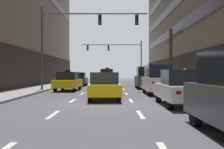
{
  "coord_description": "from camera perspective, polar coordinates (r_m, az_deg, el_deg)",
  "views": [
    {
      "loc": [
        0.57,
        -13.06,
        1.57
      ],
      "look_at": [
        0.47,
        10.31,
        1.39
      ],
      "focal_mm": 43.39,
      "sensor_mm": 36.0,
      "label": 1
    }
  ],
  "objects": [
    {
      "name": "lane_stripe_l1_s8",
      "position": [
        35.16,
        -3.33,
        -2.11
      ],
      "size": [
        0.16,
        2.0,
        0.01
      ],
      "primitive_type": "cube",
      "color": "silver",
      "rests_on": "ground"
    },
    {
      "name": "lane_stripe_l2_s4",
      "position": [
        15.18,
        4.27,
        -5.49
      ],
      "size": [
        0.16,
        2.0,
        0.01
      ],
      "primitive_type": "cube",
      "color": "silver",
      "rests_on": "ground"
    },
    {
      "name": "lane_stripe_l2_s10",
      "position": [
        45.1,
        1.6,
        -1.55
      ],
      "size": [
        0.16,
        2.0,
        0.01
      ],
      "primitive_type": "cube",
      "color": "silver",
      "rests_on": "ground"
    },
    {
      "name": "taxi_driving_0",
      "position": [
        23.38,
        -8.99,
        -1.46
      ],
      "size": [
        1.99,
        4.39,
        1.79
      ],
      "color": "black",
      "rests_on": "ground"
    },
    {
      "name": "lane_stripe_l2_s7",
      "position": [
        30.12,
        2.27,
        -2.54
      ],
      "size": [
        0.16,
        2.0,
        0.01
      ],
      "primitive_type": "cube",
      "color": "silver",
      "rests_on": "ground"
    },
    {
      "name": "car_parked_3",
      "position": [
        26.62,
        7.29,
        -0.66
      ],
      "size": [
        1.91,
        4.43,
        2.13
      ],
      "color": "black",
      "rests_on": "ground"
    },
    {
      "name": "lane_stripe_l1_s4",
      "position": [
        15.3,
        -8.04,
        -5.44
      ],
      "size": [
        0.16,
        2.0,
        0.01
      ],
      "primitive_type": "cube",
      "color": "silver",
      "rests_on": "ground"
    },
    {
      "name": "pedestrian_1",
      "position": [
        18.55,
        15.35,
        -0.96
      ],
      "size": [
        0.49,
        0.33,
        1.69
      ],
      "color": "brown",
      "rests_on": "sidewalk_right"
    },
    {
      "name": "lane_stripe_l1_s3",
      "position": [
        10.41,
        -12.05,
        -8.23
      ],
      "size": [
        0.16,
        2.0,
        0.01
      ],
      "primitive_type": "cube",
      "color": "silver",
      "rests_on": "ground"
    },
    {
      "name": "traffic_signal_0",
      "position": [
        22.98,
        -7.01,
        9.05
      ],
      "size": [
        8.89,
        0.35,
        6.88
      ],
      "color": "#4C4C51",
      "rests_on": "sidewalk_left"
    },
    {
      "name": "car_driving_1",
      "position": [
        31.78,
        -6.72,
        -1.0
      ],
      "size": [
        1.76,
        4.19,
        1.57
      ],
      "color": "black",
      "rests_on": "ground"
    },
    {
      "name": "taxi_driving_2",
      "position": [
        15.51,
        -1.44,
        -2.48
      ],
      "size": [
        1.96,
        4.29,
        1.75
      ],
      "color": "black",
      "rests_on": "ground"
    },
    {
      "name": "lane_stripe_l1_s5",
      "position": [
        20.24,
        -5.99,
        -4.0
      ],
      "size": [
        0.16,
        2.0,
        0.01
      ],
      "primitive_type": "cube",
      "color": "silver",
      "rests_on": "ground"
    },
    {
      "name": "ground_plane",
      "position": [
        13.16,
        -2.24,
        -6.42
      ],
      "size": [
        120.0,
        120.0,
        0.0
      ],
      "primitive_type": "plane",
      "color": "#515156"
    },
    {
      "name": "taxi_driving_3",
      "position": [
        37.67,
        -0.74,
        -0.38
      ],
      "size": [
        1.81,
        4.27,
        2.24
      ],
      "color": "black",
      "rests_on": "ground"
    },
    {
      "name": "traffic_signal_1",
      "position": [
        43.7,
        2.05,
        4.63
      ],
      "size": [
        9.68,
        0.35,
        6.56
      ],
      "color": "#4C4C51",
      "rests_on": "sidewalk_right"
    },
    {
      "name": "lane_stripe_l1_s6",
      "position": [
        25.2,
        -4.75,
        -3.12
      ],
      "size": [
        0.16,
        2.0,
        0.01
      ],
      "primitive_type": "cube",
      "color": "silver",
      "rests_on": "ground"
    },
    {
      "name": "street_tree_0",
      "position": [
        25.78,
        12.56,
        3.57
      ],
      "size": [
        1.83,
        1.76,
        5.69
      ],
      "color": "#4C3823",
      "rests_on": "sidewalk_right"
    },
    {
      "name": "lane_stripe_l2_s9",
      "position": [
        40.1,
        1.77,
        -1.79
      ],
      "size": [
        0.16,
        2.0,
        0.01
      ],
      "primitive_type": "cube",
      "color": "silver",
      "rests_on": "ground"
    },
    {
      "name": "car_parked_1",
      "position": [
        13.14,
        14.64,
        -2.78
      ],
      "size": [
        1.9,
        4.53,
        1.7
      ],
      "color": "black",
      "rests_on": "ground"
    },
    {
      "name": "car_parked_2",
      "position": [
        19.55,
        9.86,
        -1.1
      ],
      "size": [
        1.83,
        4.36,
        2.11
      ],
      "color": "black",
      "rests_on": "ground"
    },
    {
      "name": "lane_stripe_l1_s9",
      "position": [
        40.15,
        -2.88,
        -1.79
      ],
      "size": [
        0.16,
        2.0,
        0.01
      ],
      "primitive_type": "cube",
      "color": "silver",
      "rests_on": "ground"
    },
    {
      "name": "lane_stripe_l1_s10",
      "position": [
        45.14,
        -2.53,
        -1.54
      ],
      "size": [
        0.16,
        2.0,
        0.01
      ],
      "primitive_type": "cube",
      "color": "silver",
      "rests_on": "ground"
    },
    {
      "name": "lane_stripe_l2_s3",
      "position": [
        10.23,
        6.25,
        -8.37
      ],
      "size": [
        0.16,
        2.0,
        0.01
      ],
      "primitive_type": "cube",
      "color": "silver",
      "rests_on": "ground"
    },
    {
      "name": "lane_stripe_l2_s8",
      "position": [
        35.11,
        1.98,
        -2.11
      ],
      "size": [
        0.16,
        2.0,
        0.01
      ],
      "primitive_type": "cube",
      "color": "silver",
      "rests_on": "ground"
    },
    {
      "name": "lane_stripe_l2_s5",
      "position": [
        20.15,
        3.27,
        -4.02
      ],
      "size": [
        0.16,
        2.0,
        0.01
      ],
      "primitive_type": "cube",
      "color": "silver",
      "rests_on": "ground"
    },
    {
      "name": "lane_stripe_l2_s6",
      "position": [
        25.13,
        2.67,
        -3.13
      ],
      "size": [
        0.16,
        2.0,
        0.01
      ],
      "primitive_type": "cube",
      "color": "silver",
      "rests_on": "ground"
    },
    {
      "name": "lane_stripe_l1_s7",
      "position": [
        30.18,
        -3.92,
        -2.53
      ],
      "size": [
        0.16,
        2.0,
        0.01
      ],
      "primitive_type": "cube",
      "color": "silver",
      "rests_on": "ground"
    }
  ]
}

